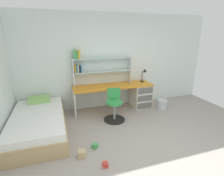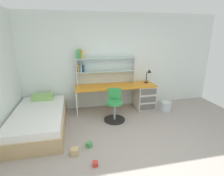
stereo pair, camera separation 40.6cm
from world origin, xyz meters
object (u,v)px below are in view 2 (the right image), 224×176
object	(u,v)px
toy_block_green_1	(89,145)
waste_bin	(166,106)
desk	(136,94)
swivel_chair	(115,108)
bed_platform	(39,120)
toy_block_red_0	(95,164)
bookshelf_hutch	(98,65)
desk_lamp	(149,74)
toy_block_natural_2	(75,151)

from	to	relation	value
toy_block_green_1	waste_bin	bearing A→B (deg)	28.17
desk	swivel_chair	bearing A→B (deg)	-141.28
desk	bed_platform	xyz separation A→B (m)	(-2.51, -0.68, -0.18)
swivel_chair	waste_bin	xyz separation A→B (m)	(1.51, 0.21, -0.18)
bed_platform	toy_block_red_0	bearing A→B (deg)	-53.25
desk	swivel_chair	size ratio (longest dim) A/B	2.80
bookshelf_hutch	desk_lamp	xyz separation A→B (m)	(1.43, -0.13, -0.29)
desk_lamp	waste_bin	size ratio (longest dim) A/B	1.34
toy_block_green_1	toy_block_natural_2	xyz separation A→B (m)	(-0.27, -0.17, 0.02)
waste_bin	toy_block_red_0	distance (m)	2.78
waste_bin	toy_block_red_0	xyz separation A→B (m)	(-2.18, -1.72, -0.09)
desk_lamp	waste_bin	world-z (taller)	desk_lamp
desk_lamp	swivel_chair	bearing A→B (deg)	-149.92
toy_block_red_0	toy_block_green_1	distance (m)	0.53
swivel_chair	toy_block_natural_2	world-z (taller)	swivel_chair
desk	bed_platform	bearing A→B (deg)	-164.76
toy_block_red_0	toy_block_natural_2	bearing A→B (deg)	131.89
desk	desk_lamp	distance (m)	0.68
desk	desk_lamp	world-z (taller)	desk_lamp
bookshelf_hutch	waste_bin	xyz separation A→B (m)	(1.79, -0.59, -1.12)
bookshelf_hutch	toy_block_natural_2	size ratio (longest dim) A/B	12.71
swivel_chair	toy_block_red_0	size ratio (longest dim) A/B	9.53
bed_platform	toy_block_green_1	world-z (taller)	bed_platform
desk	bookshelf_hutch	bearing A→B (deg)	169.71
desk	bookshelf_hutch	size ratio (longest dim) A/B	1.36
bookshelf_hutch	toy_block_red_0	distance (m)	2.64
bookshelf_hutch	swivel_chair	size ratio (longest dim) A/B	2.05
bookshelf_hutch	toy_block_green_1	bearing A→B (deg)	-103.97
bed_platform	toy_block_natural_2	bearing A→B (deg)	-55.11
bed_platform	toy_block_green_1	size ratio (longest dim) A/B	21.51
desk_lamp	toy_block_natural_2	world-z (taller)	desk_lamp
desk_lamp	toy_block_red_0	distance (m)	2.99
desk	toy_block_green_1	distance (m)	2.21
toy_block_red_0	desk	bearing A→B (deg)	55.98
swivel_chair	toy_block_red_0	world-z (taller)	swivel_chair
swivel_chair	waste_bin	distance (m)	1.54
bookshelf_hutch	toy_block_green_1	size ratio (longest dim) A/B	17.15
bookshelf_hutch	swivel_chair	distance (m)	1.27
bed_platform	toy_block_natural_2	distance (m)	1.33
desk	swivel_chair	distance (m)	0.99
desk	bookshelf_hutch	world-z (taller)	bookshelf_hutch
desk_lamp	toy_block_red_0	xyz separation A→B (m)	(-1.83, -2.18, -0.92)
bed_platform	toy_block_red_0	distance (m)	1.81
bed_platform	desk	bearing A→B (deg)	15.24
desk	toy_block_red_0	distance (m)	2.59
desk	toy_block_green_1	xyz separation A→B (m)	(-1.48, -1.60, -0.36)
swivel_chair	toy_block_natural_2	distance (m)	1.54
toy_block_green_1	desk	bearing A→B (deg)	47.10
waste_bin	bed_platform	bearing A→B (deg)	-175.07
bed_platform	toy_block_natural_2	xyz separation A→B (m)	(0.76, -1.08, -0.16)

